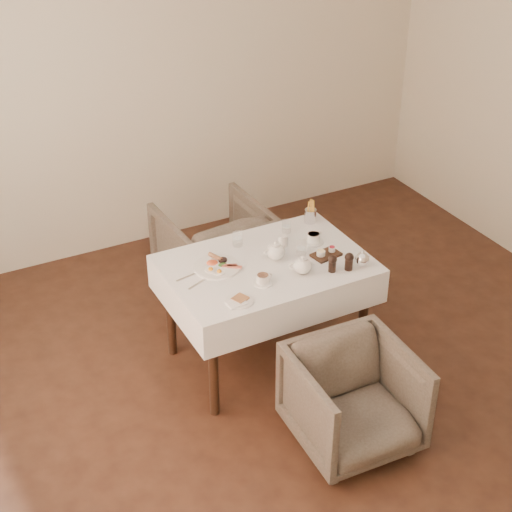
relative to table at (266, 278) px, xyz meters
The scene contains 20 objects.
table is the anchor object (origin of this frame).
armchair_near 0.98m from the table, 85.19° to the right, with size 0.67×0.69×0.62m, color #453B32.
armchair_far 0.97m from the table, 86.34° to the left, with size 0.74×0.77×0.70m, color #453B32.
breakfast_plate 0.34m from the table, 161.82° to the left, with size 0.30×0.30×0.04m.
side_plate 0.48m from the table, 138.38° to the right, with size 0.17×0.17×0.02m.
teapot_centre 0.20m from the table, ahead, with size 0.17×0.13×0.13m, color white, non-canonical shape.
teapot_front 0.31m from the table, 56.58° to the right, with size 0.16×0.12×0.13m, color white, non-canonical shape.
creamer 0.29m from the table, 34.95° to the left, with size 0.06×0.06×0.07m, color white.
teacup_near 0.28m from the table, 123.32° to the right, with size 0.12×0.12×0.06m.
teacup_far 0.43m from the table, 11.60° to the left, with size 0.14×0.14×0.07m.
glass_left 0.33m from the table, 102.20° to the left, with size 0.07×0.07×0.10m, color silver.
glass_mid 0.30m from the table, ahead, with size 0.07×0.07×0.10m, color silver.
glass_right 0.45m from the table, 42.83° to the left, with size 0.06×0.06×0.09m, color silver.
condiment_board 0.41m from the table, 14.93° to the right, with size 0.20×0.15×0.05m.
pepper_mill_left 0.45m from the table, 41.09° to the right, with size 0.06×0.06×0.12m, color black, non-canonical shape.
pepper_mill_right 0.55m from the table, 36.25° to the right, with size 0.06×0.06×0.12m, color black, non-canonical shape.
silver_pot 0.62m from the table, 31.52° to the right, with size 0.11×0.09×0.12m, color white, non-canonical shape.
fries_cup 0.65m from the table, 32.42° to the left, with size 0.08×0.08×0.17m.
cutlery_fork 0.51m from the table, behind, with size 0.02×0.19×0.00m, color silver.
cutlery_knife 0.49m from the table, behind, with size 0.01×0.18×0.00m, color silver.
Camera 1 is at (-2.24, -3.11, 3.37)m, focal length 55.00 mm.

